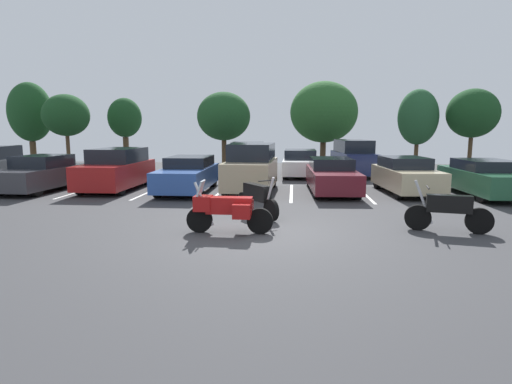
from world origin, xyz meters
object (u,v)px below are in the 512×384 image
object	(u,v)px
car_champagne	(406,175)
car_far_white	(300,163)
car_blue	(188,174)
car_far_navy	(353,158)
car_tan	(251,168)
motorcycle_touring	(227,209)
car_red	(117,170)
car_far_black	(248,159)
car_green	(485,178)
car_charcoal	(42,174)
motorcycle_second	(257,198)
motorcycle_third	(448,210)
car_maroon	(332,176)

from	to	relation	value
car_champagne	car_far_white	size ratio (longest dim) A/B	0.91
car_blue	car_far_navy	xyz separation A→B (m)	(7.77, 6.74, 0.27)
car_tan	motorcycle_touring	bearing A→B (deg)	-89.32
car_red	car_blue	distance (m)	3.28
motorcycle_touring	car_far_black	distance (m)	13.58
car_blue	car_green	size ratio (longest dim) A/B	0.99
car_red	car_champagne	size ratio (longest dim) A/B	1.06
car_red	car_blue	xyz separation A→B (m)	(3.26, -0.34, -0.14)
motorcycle_touring	car_charcoal	xyz separation A→B (m)	(-9.06, 6.65, 0.10)
car_red	car_tan	distance (m)	5.93
car_tan	car_far_navy	bearing A→B (deg)	52.01
motorcycle_touring	motorcycle_second	world-z (taller)	motorcycle_touring
motorcycle_touring	car_far_navy	distance (m)	14.57
motorcycle_third	car_far_white	size ratio (longest dim) A/B	0.44
motorcycle_second	car_charcoal	xyz separation A→B (m)	(-9.66, 4.55, 0.14)
motorcycle_touring	motorcycle_third	world-z (taller)	motorcycle_touring
car_charcoal	car_far_white	size ratio (longest dim) A/B	0.98
car_red	car_far_white	bearing A→B (deg)	36.58
car_green	car_charcoal	bearing A→B (deg)	-179.40
motorcycle_touring	motorcycle_second	bearing A→B (deg)	74.20
car_blue	car_tan	bearing A→B (deg)	4.30
car_maroon	car_green	size ratio (longest dim) A/B	0.99
car_far_navy	motorcycle_second	bearing A→B (deg)	-110.96
car_champagne	car_far_black	xyz separation A→B (m)	(-7.22, 6.34, 0.20)
motorcycle_touring	car_charcoal	world-z (taller)	car_charcoal
car_far_black	motorcycle_third	bearing A→B (deg)	-62.93
motorcycle_touring	car_tan	bearing A→B (deg)	90.68
motorcycle_second	car_tan	xyz separation A→B (m)	(-0.68, 5.03, 0.41)
motorcycle_third	car_far_white	bearing A→B (deg)	105.98
car_champagne	car_far_navy	xyz separation A→B (m)	(-1.25, 6.46, 0.26)
motorcycle_touring	car_far_black	world-z (taller)	car_far_black
car_blue	car_far_navy	bearing A→B (deg)	40.93
car_red	car_far_navy	size ratio (longest dim) A/B	0.98
motorcycle_second	car_far_navy	bearing A→B (deg)	69.04
car_charcoal	car_champagne	world-z (taller)	car_charcoal
motorcycle_touring	motorcycle_second	xyz separation A→B (m)	(0.59, 2.10, -0.04)
car_maroon	car_champagne	bearing A→B (deg)	-0.92
car_far_black	car_far_navy	distance (m)	5.97
car_blue	car_maroon	xyz separation A→B (m)	(6.02, 0.33, -0.04)
car_red	car_maroon	xyz separation A→B (m)	(9.28, -0.01, -0.18)
motorcycle_second	car_green	xyz separation A→B (m)	(8.63, 4.74, 0.13)
car_far_black	car_far_navy	bearing A→B (deg)	1.19
motorcycle_third	car_maroon	bearing A→B (deg)	109.77
motorcycle_touring	car_tan	world-z (taller)	car_tan
car_charcoal	car_far_navy	distance (m)	15.74
car_charcoal	car_maroon	xyz separation A→B (m)	(12.34, 0.61, -0.04)
car_maroon	car_green	world-z (taller)	car_green
car_blue	car_champagne	xyz separation A→B (m)	(9.02, 0.28, 0.01)
car_blue	car_champagne	distance (m)	9.03
car_green	car_far_white	xyz separation A→B (m)	(-7.18, 6.40, -0.00)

